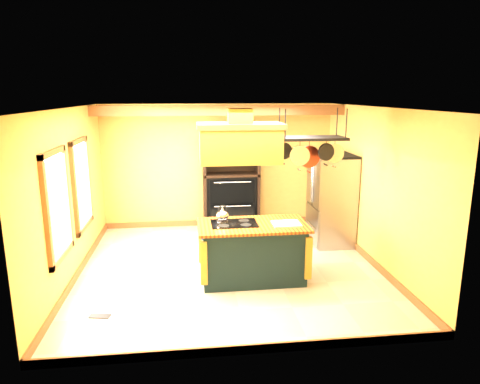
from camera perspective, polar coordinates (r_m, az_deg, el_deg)
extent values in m
plane|color=beige|center=(7.43, -1.42, -10.09)|extent=(5.00, 5.00, 0.00)
plane|color=white|center=(6.84, -1.55, 11.20)|extent=(5.00, 5.00, 0.00)
cube|color=gold|center=(9.46, -2.90, 3.48)|extent=(5.00, 0.02, 2.70)
cube|color=gold|center=(4.62, 1.43, -6.82)|extent=(5.00, 0.02, 2.70)
cube|color=gold|center=(7.23, -21.62, -0.43)|extent=(0.02, 5.00, 2.70)
cube|color=gold|center=(7.65, 17.50, 0.60)|extent=(0.02, 5.00, 2.70)
cube|color=#995F2F|center=(8.53, -2.62, 10.83)|extent=(5.00, 0.15, 0.20)
cube|color=#995F2F|center=(6.46, -23.15, -1.64)|extent=(0.06, 1.06, 1.56)
cube|color=white|center=(6.45, -22.94, -1.63)|extent=(0.02, 0.85, 1.34)
cube|color=#995F2F|center=(7.78, -20.35, 0.96)|extent=(0.06, 1.06, 1.56)
cube|color=white|center=(7.77, -20.17, 0.96)|extent=(0.02, 0.85, 1.34)
cube|color=black|center=(6.88, 1.65, -8.10)|extent=(1.59, 0.87, 0.88)
cube|color=#935A1C|center=(6.72, 1.68, -4.44)|extent=(1.72, 0.97, 0.04)
cube|color=black|center=(6.72, -0.80, -4.20)|extent=(0.72, 0.50, 0.01)
ellipsoid|color=silver|center=(6.79, -2.35, -3.13)|extent=(0.20, 0.20, 0.16)
cube|color=white|center=(6.74, 6.20, -4.20)|extent=(0.43, 0.34, 0.02)
cube|color=#BD822F|center=(6.43, -0.02, 6.21)|extent=(1.20, 0.65, 0.51)
cube|color=#995F2F|center=(6.40, -0.02, 8.82)|extent=(1.28, 0.72, 0.08)
cube|color=#BD822F|center=(6.40, -0.02, 9.77)|extent=(0.35, 0.35, 0.29)
cube|color=black|center=(6.64, 9.52, 7.09)|extent=(1.02, 0.51, 0.04)
cylinder|color=black|center=(6.31, 6.06, 8.94)|extent=(0.02, 0.02, 0.45)
cylinder|color=black|center=(6.96, 12.81, 9.07)|extent=(0.02, 0.02, 0.45)
cylinder|color=black|center=(6.66, 5.82, 5.49)|extent=(0.27, 0.04, 0.27)
cylinder|color=silver|center=(6.52, 7.96, 4.82)|extent=(0.31, 0.03, 0.31)
cylinder|color=#BA422E|center=(6.77, 9.19, 4.66)|extent=(0.35, 0.04, 0.35)
cylinder|color=black|center=(6.63, 11.41, 5.26)|extent=(0.27, 0.03, 0.27)
cylinder|color=silver|center=(6.89, 12.49, 5.08)|extent=(0.31, 0.04, 0.31)
cube|color=#94979C|center=(8.55, 12.14, -1.11)|extent=(0.73, 0.89, 1.74)
cube|color=#94979C|center=(8.14, 10.25, 1.04)|extent=(0.03, 0.43, 0.94)
cube|color=#94979C|center=(8.56, 9.39, 1.66)|extent=(0.03, 0.43, 0.94)
cube|color=#94979C|center=(8.56, 9.59, -4.24)|extent=(0.03, 0.86, 0.73)
cube|color=black|center=(8.79, 11.88, -6.43)|extent=(0.69, 0.85, 0.06)
cube|color=black|center=(9.48, -1.33, 1.79)|extent=(1.21, 0.06, 2.14)
cube|color=black|center=(9.22, -4.75, 1.43)|extent=(0.06, 0.51, 2.14)
cube|color=black|center=(9.33, 2.32, 1.60)|extent=(0.06, 0.51, 2.14)
cube|color=black|center=(9.23, -1.20, 2.36)|extent=(1.21, 0.51, 0.05)
cube|color=black|center=(9.38, -1.20, -1.05)|extent=(1.09, 0.41, 1.15)
cube|color=black|center=(9.03, -1.02, 0.01)|extent=(0.94, 0.04, 0.51)
cube|color=black|center=(9.16, -1.00, -3.10)|extent=(0.94, 0.04, 0.46)
cube|color=black|center=(9.19, -1.20, 3.79)|extent=(1.09, 0.45, 0.02)
cube|color=black|center=(9.15, -1.21, 5.34)|extent=(1.09, 0.45, 0.02)
cube|color=black|center=(9.12, -1.22, 6.84)|extent=(1.09, 0.45, 0.02)
cylinder|color=white|center=(9.11, -3.04, 4.01)|extent=(0.22, 0.22, 0.07)
cylinder|color=#3F6EB2|center=(9.13, 0.86, 5.95)|extent=(0.10, 0.10, 0.17)
cube|color=black|center=(6.26, -18.19, -15.44)|extent=(0.30, 0.17, 0.01)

